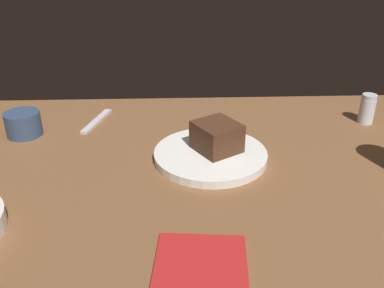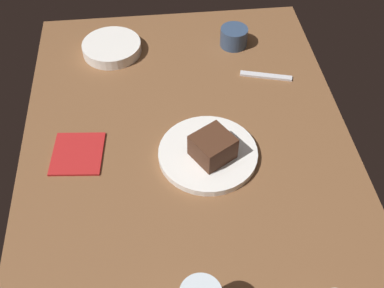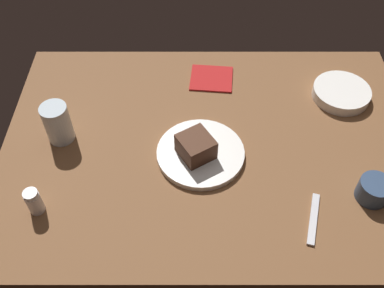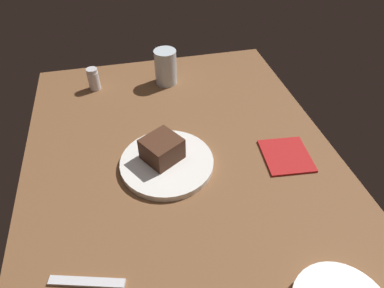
{
  "view_description": "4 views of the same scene",
  "coord_description": "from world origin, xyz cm",
  "views": [
    {
      "loc": [
        3.96,
        73.5,
        46.47
      ],
      "look_at": [
        0.82,
        -4.85,
        6.47
      ],
      "focal_mm": 38.43,
      "sensor_mm": 36.0,
      "label": 1
    },
    {
      "loc": [
        -76.48,
        7.32,
        91.77
      ],
      "look_at": [
        -2.75,
        -0.59,
        7.5
      ],
      "focal_mm": 43.64,
      "sensor_mm": 36.0,
      "label": 2
    },
    {
      "loc": [
        -5.57,
        -81.21,
        98.51
      ],
      "look_at": [
        -5.4,
        -4.0,
        7.32
      ],
      "focal_mm": 40.81,
      "sensor_mm": 36.0,
      "label": 3
    },
    {
      "loc": [
        58.9,
        -11.97,
        67.62
      ],
      "look_at": [
        -4.78,
        2.64,
        7.71
      ],
      "focal_mm": 31.65,
      "sensor_mm": 36.0,
      "label": 4
    }
  ],
  "objects": [
    {
      "name": "dessert_plate",
      "position": [
        -3.17,
        -4.5,
        3.88
      ],
      "size": [
        24.52,
        24.52,
        1.76
      ],
      "primitive_type": "cylinder",
      "color": "white",
      "rests_on": "dining_table"
    },
    {
      "name": "water_glass",
      "position": [
        -43.32,
        2.25,
        9.02
      ],
      "size": [
        7.54,
        7.54,
        12.04
      ],
      "primitive_type": "cylinder",
      "color": "silver",
      "rests_on": "dining_table"
    },
    {
      "name": "dessert_spoon",
      "position": [
        24.78,
        -25.14,
        3.35
      ],
      "size": [
        5.8,
        14.93,
        0.7
      ],
      "primitive_type": "cube",
      "rotation": [
        0.0,
        0.0,
        1.3
      ],
      "color": "silver",
      "rests_on": "dining_table"
    },
    {
      "name": "folded_napkin",
      "position": [
        0.82,
        27.63,
        3.3
      ],
      "size": [
        14.73,
        13.61,
        0.6
      ],
      "primitive_type": "cube",
      "rotation": [
        0.0,
        0.0,
        -0.09
      ],
      "color": "#B21E1E",
      "rests_on": "dining_table"
    },
    {
      "name": "dining_table",
      "position": [
        0.0,
        0.0,
        1.5
      ],
      "size": [
        120.0,
        84.0,
        3.0
      ],
      "primitive_type": "cube",
      "color": "brown",
      "rests_on": "ground"
    },
    {
      "name": "chocolate_cake_slice",
      "position": [
        -4.52,
        -5.38,
        7.87
      ],
      "size": [
        11.87,
        12.02,
        6.21
      ],
      "primitive_type": "cube",
      "rotation": [
        0.0,
        0.0,
        5.26
      ],
      "color": "#472819",
      "rests_on": "dessert_plate"
    },
    {
      "name": "salt_shaker",
      "position": [
        -44.81,
        -22.25,
        6.76
      ],
      "size": [
        3.85,
        3.85,
        7.63
      ],
      "color": "silver",
      "rests_on": "dining_table"
    }
  ]
}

